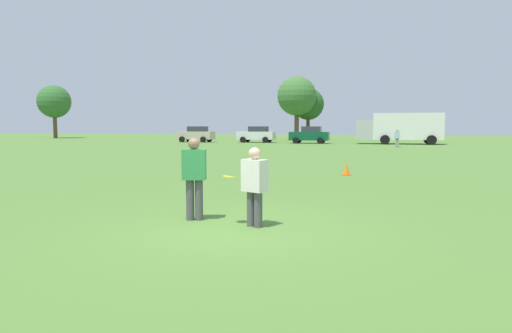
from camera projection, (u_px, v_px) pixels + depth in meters
ground_plane at (234, 230)px, 8.12m from camera, size 175.31×175.31×0.00m
player_thrower at (194, 174)px, 8.88m from camera, size 0.52×0.38×1.65m
player_defender at (255, 183)px, 8.30m from camera, size 0.53×0.44×1.49m
frisbee at (230, 177)px, 8.46m from camera, size 0.28×0.27×0.10m
traffic_cone at (346, 169)px, 17.06m from camera, size 0.32×0.32×0.48m
parked_car_near_left at (196, 134)px, 51.79m from camera, size 4.21×2.24×1.82m
parked_car_mid_left at (257, 134)px, 50.59m from camera, size 4.21×2.24×1.82m
parked_car_center at (310, 135)px, 48.00m from camera, size 4.21×2.24×1.82m
box_truck at (401, 127)px, 45.83m from camera, size 8.52×3.06×3.18m
bystander_far_jogger at (397, 137)px, 39.04m from camera, size 0.48×0.34×1.58m
tree_west_oak at (54, 102)px, 67.82m from camera, size 4.95×4.95×8.05m
tree_west_maple at (297, 96)px, 58.40m from camera, size 5.13×5.13×8.34m
tree_center_elm at (308, 104)px, 60.46m from camera, size 4.28×4.28×6.96m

